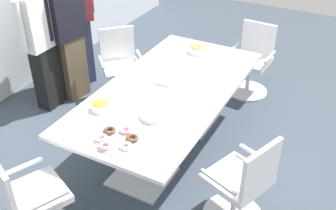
{
  "coord_description": "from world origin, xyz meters",
  "views": [
    {
      "loc": [
        -3.07,
        -1.64,
        2.83
      ],
      "look_at": [
        0.0,
        0.0,
        0.55
      ],
      "focal_mm": 43.21,
      "sensor_mm": 36.0,
      "label": 1
    }
  ],
  "objects_px": {
    "office_chair_0": "(251,63)",
    "person_standing_3": "(74,16)",
    "office_chair_1": "(121,70)",
    "napkin_pile": "(166,80)",
    "person_standing_2": "(68,32)",
    "plate_stack": "(153,116)",
    "office_chair_2": "(30,203)",
    "snack_bowl_chips_yellow": "(100,105)",
    "conference_table": "(168,99)",
    "person_standing_1": "(42,41)",
    "office_chair_3": "(241,187)",
    "snack_bowl_cookies": "(198,49)",
    "donut_platter": "(117,139)"
  },
  "relations": [
    {
      "from": "conference_table",
      "to": "person_standing_2",
      "type": "relative_size",
      "value": 1.41
    },
    {
      "from": "office_chair_1",
      "to": "person_standing_2",
      "type": "relative_size",
      "value": 0.53
    },
    {
      "from": "office_chair_0",
      "to": "person_standing_3",
      "type": "bearing_deg",
      "value": 26.16
    },
    {
      "from": "office_chair_3",
      "to": "person_standing_1",
      "type": "relative_size",
      "value": 0.54
    },
    {
      "from": "person_standing_1",
      "to": "person_standing_3",
      "type": "xyz_separation_m",
      "value": [
        0.63,
        0.01,
        0.1
      ]
    },
    {
      "from": "office_chair_1",
      "to": "napkin_pile",
      "type": "height_order",
      "value": "office_chair_1"
    },
    {
      "from": "office_chair_2",
      "to": "napkin_pile",
      "type": "bearing_deg",
      "value": 103.18
    },
    {
      "from": "snack_bowl_cookies",
      "to": "plate_stack",
      "type": "height_order",
      "value": "snack_bowl_cookies"
    },
    {
      "from": "person_standing_1",
      "to": "donut_platter",
      "type": "xyz_separation_m",
      "value": [
        -1.02,
        -1.74,
        -0.1
      ]
    },
    {
      "from": "office_chair_3",
      "to": "person_standing_2",
      "type": "relative_size",
      "value": 0.53
    },
    {
      "from": "conference_table",
      "to": "snack_bowl_cookies",
      "type": "distance_m",
      "value": 0.9
    },
    {
      "from": "office_chair_3",
      "to": "donut_platter",
      "type": "distance_m",
      "value": 1.12
    },
    {
      "from": "conference_table",
      "to": "office_chair_3",
      "type": "distance_m",
      "value": 1.22
    },
    {
      "from": "conference_table",
      "to": "office_chair_2",
      "type": "xyz_separation_m",
      "value": [
        -1.59,
        0.4,
        -0.22
      ]
    },
    {
      "from": "office_chair_1",
      "to": "snack_bowl_chips_yellow",
      "type": "distance_m",
      "value": 1.48
    },
    {
      "from": "conference_table",
      "to": "person_standing_1",
      "type": "xyz_separation_m",
      "value": [
        0.07,
        1.71,
        0.25
      ]
    },
    {
      "from": "plate_stack",
      "to": "office_chair_1",
      "type": "bearing_deg",
      "value": 44.51
    },
    {
      "from": "plate_stack",
      "to": "office_chair_0",
      "type": "bearing_deg",
      "value": -7.07
    },
    {
      "from": "conference_table",
      "to": "person_standing_1",
      "type": "bearing_deg",
      "value": 87.54
    },
    {
      "from": "conference_table",
      "to": "plate_stack",
      "type": "bearing_deg",
      "value": -166.64
    },
    {
      "from": "napkin_pile",
      "to": "person_standing_2",
      "type": "bearing_deg",
      "value": 78.79
    },
    {
      "from": "conference_table",
      "to": "napkin_pile",
      "type": "distance_m",
      "value": 0.19
    },
    {
      "from": "donut_platter",
      "to": "plate_stack",
      "type": "distance_m",
      "value": 0.44
    },
    {
      "from": "conference_table",
      "to": "person_standing_2",
      "type": "distance_m",
      "value": 1.66
    },
    {
      "from": "office_chair_1",
      "to": "person_standing_3",
      "type": "height_order",
      "value": "person_standing_3"
    },
    {
      "from": "snack_bowl_cookies",
      "to": "person_standing_1",
      "type": "bearing_deg",
      "value": 116.27
    },
    {
      "from": "napkin_pile",
      "to": "person_standing_3",
      "type": "bearing_deg",
      "value": 69.84
    },
    {
      "from": "snack_bowl_chips_yellow",
      "to": "snack_bowl_cookies",
      "type": "bearing_deg",
      "value": -10.79
    },
    {
      "from": "office_chair_2",
      "to": "plate_stack",
      "type": "bearing_deg",
      "value": 87.9
    },
    {
      "from": "office_chair_2",
      "to": "person_standing_3",
      "type": "bearing_deg",
      "value": 144.27
    },
    {
      "from": "person_standing_2",
      "to": "plate_stack",
      "type": "xyz_separation_m",
      "value": [
        -0.92,
        -1.71,
        -0.11
      ]
    },
    {
      "from": "office_chair_1",
      "to": "person_standing_2",
      "type": "xyz_separation_m",
      "value": [
        -0.24,
        0.57,
        0.48
      ]
    },
    {
      "from": "conference_table",
      "to": "napkin_pile",
      "type": "bearing_deg",
      "value": 38.05
    },
    {
      "from": "office_chair_2",
      "to": "snack_bowl_chips_yellow",
      "type": "xyz_separation_m",
      "value": [
        0.95,
        -0.04,
        0.39
      ]
    },
    {
      "from": "office_chair_3",
      "to": "snack_bowl_cookies",
      "type": "distance_m",
      "value": 1.91
    },
    {
      "from": "office_chair_3",
      "to": "person_standing_1",
      "type": "bearing_deg",
      "value": 96.21
    },
    {
      "from": "person_standing_1",
      "to": "napkin_pile",
      "type": "xyz_separation_m",
      "value": [
        0.02,
        -1.64,
        -0.09
      ]
    },
    {
      "from": "office_chair_2",
      "to": "snack_bowl_chips_yellow",
      "type": "bearing_deg",
      "value": 111.98
    },
    {
      "from": "donut_platter",
      "to": "napkin_pile",
      "type": "bearing_deg",
      "value": 5.47
    },
    {
      "from": "donut_platter",
      "to": "person_standing_3",
      "type": "bearing_deg",
      "value": 46.69
    },
    {
      "from": "office_chair_0",
      "to": "napkin_pile",
      "type": "bearing_deg",
      "value": 76.21
    },
    {
      "from": "office_chair_1",
      "to": "napkin_pile",
      "type": "xyz_separation_m",
      "value": [
        -0.54,
        -0.94,
        0.37
      ]
    },
    {
      "from": "office_chair_1",
      "to": "napkin_pile",
      "type": "bearing_deg",
      "value": 104.59
    },
    {
      "from": "person_standing_1",
      "to": "office_chair_3",
      "type": "bearing_deg",
      "value": 75.79
    },
    {
      "from": "office_chair_3",
      "to": "person_standing_3",
      "type": "height_order",
      "value": "person_standing_3"
    },
    {
      "from": "snack_bowl_chips_yellow",
      "to": "napkin_pile",
      "type": "xyz_separation_m",
      "value": [
        0.73,
        -0.29,
        -0.02
      ]
    },
    {
      "from": "office_chair_0",
      "to": "person_standing_3",
      "type": "height_order",
      "value": "person_standing_3"
    },
    {
      "from": "office_chair_3",
      "to": "person_standing_2",
      "type": "distance_m",
      "value": 2.85
    },
    {
      "from": "conference_table",
      "to": "snack_bowl_chips_yellow",
      "type": "xyz_separation_m",
      "value": [
        -0.64,
        0.37,
        0.17
      ]
    },
    {
      "from": "person_standing_2",
      "to": "napkin_pile",
      "type": "height_order",
      "value": "person_standing_2"
    }
  ]
}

